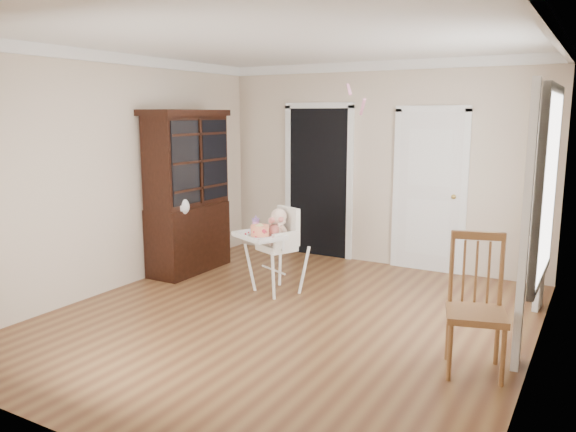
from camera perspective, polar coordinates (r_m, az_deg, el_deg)
The scene contains 16 objects.
floor at distance 5.72m, azimuth -0.13°, elevation -10.40°, with size 5.00×5.00×0.00m, color brown.
ceiling at distance 5.39m, azimuth -0.14°, elevation 17.51°, with size 5.00×5.00×0.00m, color white.
wall_back at distance 7.65m, azimuth 9.24°, elevation 5.15°, with size 4.50×4.50×0.00m, color beige.
wall_left at distance 6.79m, azimuth -16.89°, elevation 4.18°, with size 5.00×5.00×0.00m, color beige.
wall_right at distance 4.71m, azimuth 24.35°, elevation 1.14°, with size 5.00×5.00×0.00m, color beige.
crown_molding at distance 5.39m, azimuth -0.14°, elevation 16.87°, with size 4.50×5.00×0.12m, color white, non-canonical shape.
doorway at distance 8.02m, azimuth 3.11°, elevation 3.77°, with size 1.06×0.05×2.22m.
closet_door at distance 7.45m, azimuth 14.16°, elevation 2.31°, with size 0.96×0.09×2.13m.
window_right at distance 5.52m, azimuth 24.38°, elevation 1.70°, with size 0.13×1.84×2.30m.
high_chair at distance 6.37m, azimuth -1.19°, elevation -2.43°, with size 0.80×0.87×1.00m.
baby at distance 6.36m, azimuth -1.01°, elevation -1.18°, with size 0.26×0.28×0.43m.
cake at distance 6.20m, azimuth -2.87°, elevation -1.48°, with size 0.27×0.27×0.12m.
sippy_cup at distance 6.42m, azimuth -3.29°, elevation -0.88°, with size 0.08×0.08×0.20m.
china_cabinet at distance 7.31m, azimuth -10.16°, elevation 2.43°, with size 0.55×1.23×2.08m.
dining_chair at distance 4.72m, azimuth 18.55°, elevation -8.94°, with size 0.55×0.55×1.10m.
streamer at distance 6.48m, azimuth 6.22°, elevation 12.69°, with size 0.03×0.50×0.02m, color pink, non-canonical shape.
Camera 1 is at (2.66, -4.64, 2.03)m, focal length 35.00 mm.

